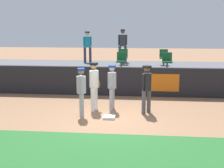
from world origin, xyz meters
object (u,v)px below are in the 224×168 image
first_base (109,117)px  spectator_capped (123,43)px  seat_front_center (121,60)px  player_fielder_home (94,83)px  player_coach_visitor (112,84)px  spectator_hooded (87,44)px  player_runner_visitor (81,89)px  seat_back_right (164,56)px  seat_back_center (123,56)px  seat_front_right (167,60)px  player_umpire (147,86)px

first_base → spectator_capped: size_ratio=0.22×
first_base → seat_front_center: bearing=89.2°
seat_front_center → player_fielder_home: bearing=-100.2°
player_coach_visitor → spectator_hooded: 6.88m
player_fielder_home → player_coach_visitor: 0.66m
player_runner_visitor → seat_front_center: bearing=153.0°
seat_back_right → seat_back_center: (-2.17, 0.00, 0.00)m
first_base → seat_front_right: bearing=65.3°
player_coach_visitor → seat_back_center: size_ratio=2.01×
player_fielder_home → seat_front_center: bearing=-179.2°
player_fielder_home → seat_front_center: 4.05m
spectator_hooded → seat_front_right: bearing=127.9°
player_fielder_home → player_runner_visitor: (-0.32, -0.80, -0.05)m
spectator_hooded → spectator_capped: bearing=168.7°
seat_front_right → seat_back_center: same height
seat_front_right → spectator_hooded: spectator_hooded is taller
player_fielder_home → seat_back_right: (2.85, 5.77, 0.41)m
player_umpire → seat_front_right: (1.00, 4.15, 0.44)m
spectator_hooded → seat_front_center: bearing=108.2°
player_fielder_home → seat_back_center: (0.68, 5.77, 0.41)m
player_coach_visitor → spectator_capped: (-0.07, 6.81, 1.07)m
seat_back_right → seat_front_center: same height
seat_back_center → spectator_hooded: (-2.10, 0.87, 0.54)m
first_base → player_umpire: bearing=30.9°
seat_front_right → seat_back_center: 2.86m
player_runner_visitor → player_fielder_home: bearing=143.1°
first_base → player_fielder_home: size_ratio=0.22×
seat_front_right → spectator_hooded: size_ratio=0.48×
player_coach_visitor → first_base: bearing=4.3°
player_umpire → seat_front_right: seat_front_right is taller
seat_front_center → spectator_hooded: 3.46m
player_coach_visitor → seat_front_center: (0.08, 3.82, 0.46)m
seat_back_center → player_fielder_home: bearing=-96.7°
player_umpire → seat_back_right: bearing=-152.6°
seat_front_right → seat_back_center: (-2.22, 1.80, 0.00)m
player_fielder_home → first_base: bearing=45.7°
player_fielder_home → spectator_hooded: 6.85m
player_coach_visitor → seat_front_center: seat_front_center is taller
player_runner_visitor → player_umpire: bearing=90.7°
seat_back_right → seat_front_center: 2.79m
player_umpire → spectator_capped: (-1.33, 7.14, 1.04)m
first_base → seat_front_right: seat_front_right is taller
player_runner_visitor → seat_front_right: bearing=131.2°
player_fielder_home → seat_front_right: 4.93m
player_coach_visitor → spectator_capped: bearing=-175.5°
player_fielder_home → spectator_capped: 7.05m
spectator_hooded → first_base: bearing=84.8°
seat_back_right → spectator_capped: (-2.28, 1.19, 0.61)m
player_umpire → seat_back_center: 6.09m
player_runner_visitor → spectator_hooded: (-1.09, 7.43, 1.00)m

